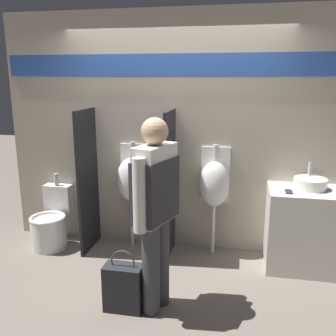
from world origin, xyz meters
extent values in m
plane|color=#70665B|center=(0.00, 0.00, 0.00)|extent=(16.00, 16.00, 0.00)
cube|color=#B2A893|center=(0.00, 0.60, 1.35)|extent=(4.04, 0.06, 2.70)
cube|color=#2D56AD|center=(0.00, 0.56, 2.11)|extent=(3.96, 0.01, 0.24)
cube|color=silver|center=(1.51, 0.29, 0.43)|extent=(0.92, 0.57, 0.86)
cylinder|color=white|center=(1.46, 0.34, 0.91)|extent=(0.33, 0.33, 0.11)
cylinder|color=silver|center=(1.46, 0.46, 1.04)|extent=(0.03, 0.03, 0.14)
cube|color=#232328|center=(1.23, 0.17, 0.86)|extent=(0.07, 0.14, 0.01)
cube|color=black|center=(-0.96, 0.30, 0.82)|extent=(0.03, 0.54, 1.64)
cube|color=black|center=(-0.01, 0.30, 0.82)|extent=(0.03, 0.54, 1.64)
cylinder|color=silver|center=(-0.49, 0.43, 0.29)|extent=(0.04, 0.04, 0.59)
ellipsoid|color=white|center=(-0.49, 0.43, 0.83)|extent=(0.34, 0.26, 0.51)
cube|color=white|center=(-0.49, 0.56, 0.90)|extent=(0.32, 0.02, 0.64)
cylinder|color=silver|center=(-0.49, 0.52, 1.17)|extent=(0.06, 0.06, 0.16)
cylinder|color=silver|center=(0.47, 0.43, 0.29)|extent=(0.04, 0.04, 0.59)
ellipsoid|color=white|center=(0.47, 0.43, 0.83)|extent=(0.34, 0.26, 0.51)
cube|color=white|center=(0.47, 0.56, 0.90)|extent=(0.32, 0.02, 0.64)
cylinder|color=silver|center=(0.47, 0.52, 1.17)|extent=(0.06, 0.06, 0.16)
cylinder|color=white|center=(-1.44, 0.19, 0.18)|extent=(0.41, 0.41, 0.36)
torus|color=white|center=(-1.44, 0.19, 0.37)|extent=(0.42, 0.42, 0.04)
cube|color=white|center=(-1.44, 0.48, 0.53)|extent=(0.33, 0.16, 0.33)
cylinder|color=silver|center=(-1.44, 0.46, 0.77)|extent=(0.06, 0.06, 0.14)
cylinder|color=#3D3D42|center=(0.05, -0.80, 0.41)|extent=(0.15, 0.15, 0.81)
cylinder|color=#3D3D42|center=(0.10, -0.64, 0.41)|extent=(0.15, 0.15, 0.81)
cube|color=silver|center=(0.07, -0.72, 1.13)|extent=(0.31, 0.46, 0.64)
cube|color=#2D2D33|center=(0.07, -0.72, 1.08)|extent=(0.34, 0.49, 0.51)
cylinder|color=silver|center=(0.00, -0.95, 1.10)|extent=(0.10, 0.10, 0.59)
cylinder|color=silver|center=(0.15, -0.49, 1.10)|extent=(0.10, 0.10, 0.59)
sphere|color=tan|center=(0.07, -0.72, 1.57)|extent=(0.22, 0.22, 0.22)
cube|color=#232328|center=(-0.20, -0.80, 0.21)|extent=(0.33, 0.18, 0.41)
torus|color=#4C4742|center=(-0.20, -0.80, 0.45)|extent=(0.21, 0.01, 0.21)
camera|label=1|loc=(0.74, -3.57, 1.99)|focal=40.00mm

